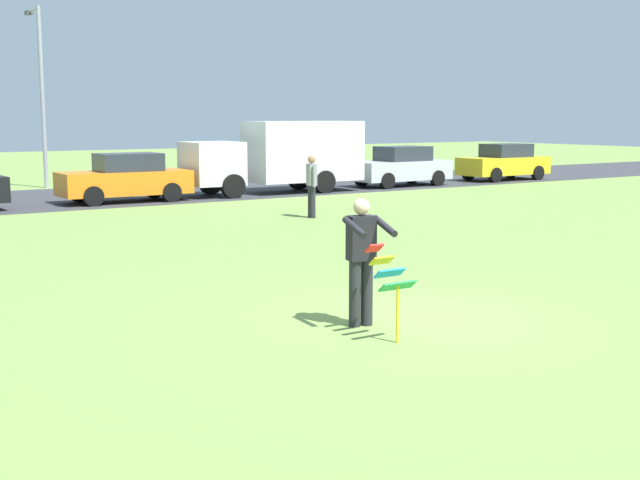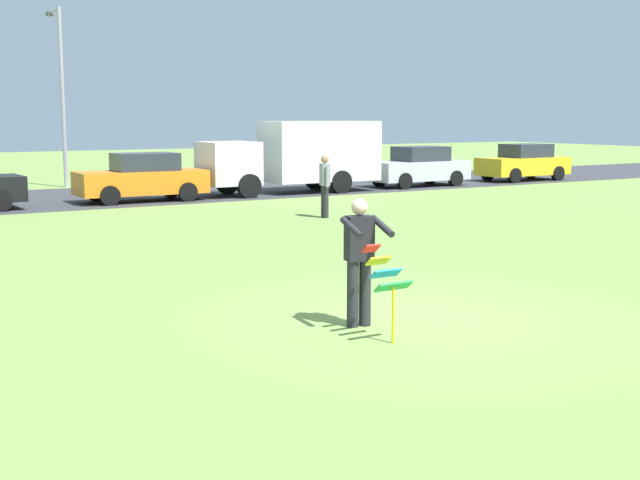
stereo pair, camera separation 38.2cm
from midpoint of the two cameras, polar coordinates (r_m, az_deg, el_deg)
ground_plane at (r=11.89m, az=5.60°, el=-5.33°), size 120.00×120.00×0.00m
road_strip at (r=30.14m, az=-19.25°, el=2.58°), size 120.00×8.00×0.01m
person_kite_flyer at (r=11.25m, az=1.87°, el=-1.14°), size 0.62×0.72×1.73m
kite_held at (r=10.60m, az=3.71°, el=-2.50°), size 0.51×0.63×1.20m
parked_car_orange at (r=28.49m, az=-13.39°, el=4.06°), size 4.24×1.91×1.60m
parked_truck_white_box at (r=31.05m, az=-2.84°, el=5.79°), size 6.74×2.22×2.62m
parked_car_silver at (r=34.20m, az=5.15°, el=4.94°), size 4.23×1.89×1.60m
parked_car_yellow at (r=38.09m, az=12.06°, el=5.14°), size 4.21×1.85×1.60m
streetlight_pole at (r=35.19m, az=-18.67°, el=9.89°), size 0.24×1.65×7.00m
person_walker_near at (r=23.43m, az=-1.04°, el=3.79°), size 0.31×0.55×1.73m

